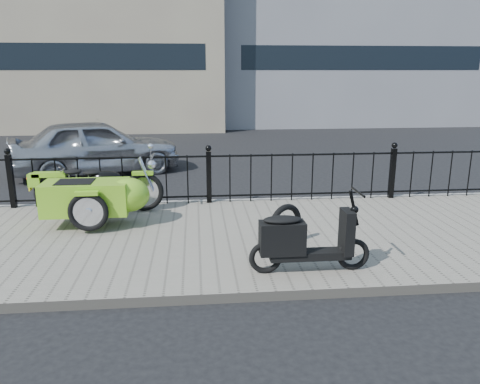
{
  "coord_description": "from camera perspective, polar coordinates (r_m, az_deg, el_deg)",
  "views": [
    {
      "loc": [
        -0.23,
        -7.1,
        2.52
      ],
      "look_at": [
        0.44,
        -0.1,
        0.67
      ],
      "focal_mm": 35.0,
      "sensor_mm": 36.0,
      "label": 1
    }
  ],
  "objects": [
    {
      "name": "ground",
      "position": [
        7.54,
        -3.43,
        -4.84
      ],
      "size": [
        120.0,
        120.0,
        0.0
      ],
      "primitive_type": "plane",
      "color": "black",
      "rests_on": "ground"
    },
    {
      "name": "sidewalk",
      "position": [
        7.05,
        -3.28,
        -5.73
      ],
      "size": [
        30.0,
        3.8,
        0.12
      ],
      "primitive_type": "cube",
      "color": "gray",
      "rests_on": "ground"
    },
    {
      "name": "curb",
      "position": [
        8.89,
        -3.79,
        -1.38
      ],
      "size": [
        30.0,
        0.1,
        0.12
      ],
      "primitive_type": "cube",
      "color": "gray",
      "rests_on": "ground"
    },
    {
      "name": "iron_fence",
      "position": [
        8.62,
        -3.82,
        1.73
      ],
      "size": [
        14.11,
        0.11,
        1.08
      ],
      "color": "black",
      "rests_on": "sidewalk"
    },
    {
      "name": "motorcycle_sidecar",
      "position": [
        7.76,
        -16.73,
        -0.29
      ],
      "size": [
        2.28,
        1.48,
        0.98
      ],
      "color": "black",
      "rests_on": "sidewalk"
    },
    {
      "name": "scooter",
      "position": [
        5.71,
        7.56,
        -5.97
      ],
      "size": [
        1.5,
        0.44,
        1.01
      ],
      "color": "black",
      "rests_on": "sidewalk"
    },
    {
      "name": "spare_tire",
      "position": [
        6.56,
        5.56,
        -4.0
      ],
      "size": [
        0.55,
        0.41,
        0.6
      ],
      "primitive_type": "torus",
      "rotation": [
        1.57,
        0.0,
        0.59
      ],
      "color": "black",
      "rests_on": "sidewalk"
    },
    {
      "name": "sedan_car",
      "position": [
        12.08,
        -17.11,
        5.32
      ],
      "size": [
        4.33,
        2.87,
        1.37
      ],
      "primitive_type": "imported",
      "rotation": [
        0.0,
        0.0,
        1.91
      ],
      "color": "#A4A6AB",
      "rests_on": "ground"
    }
  ]
}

